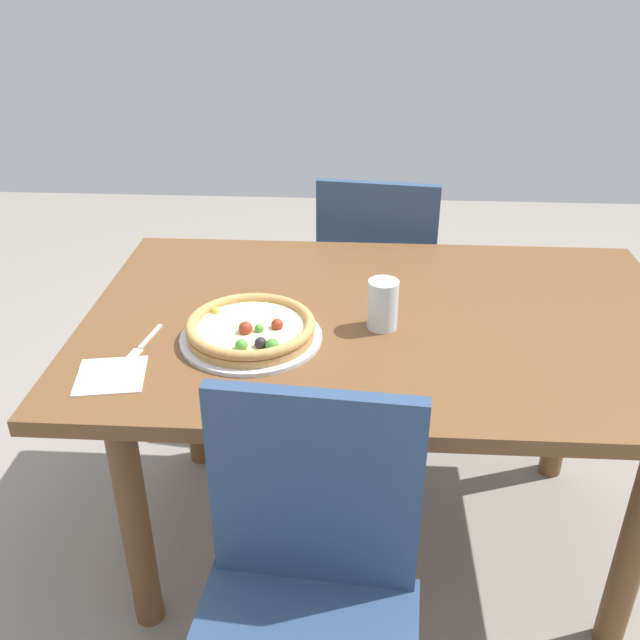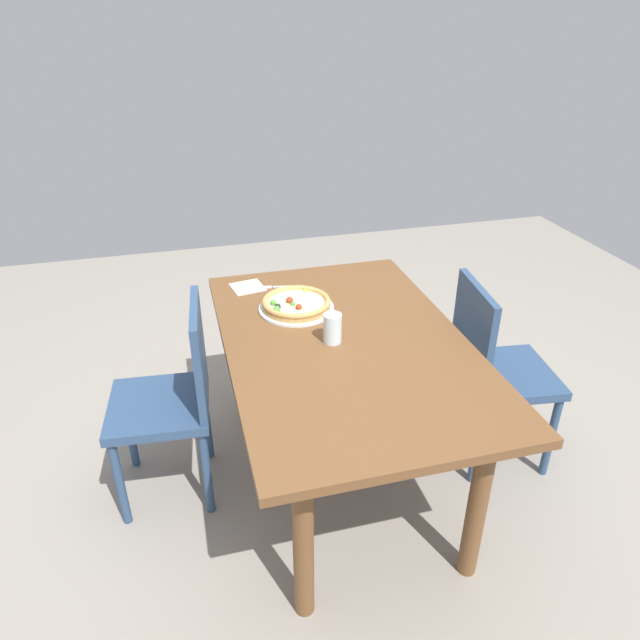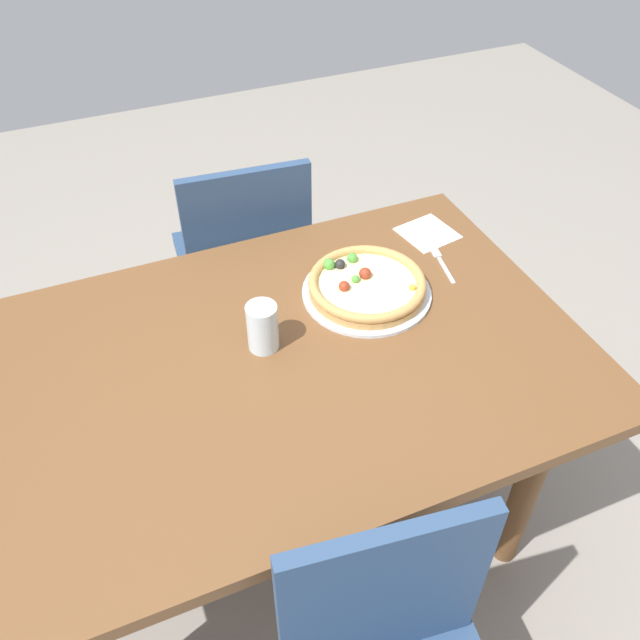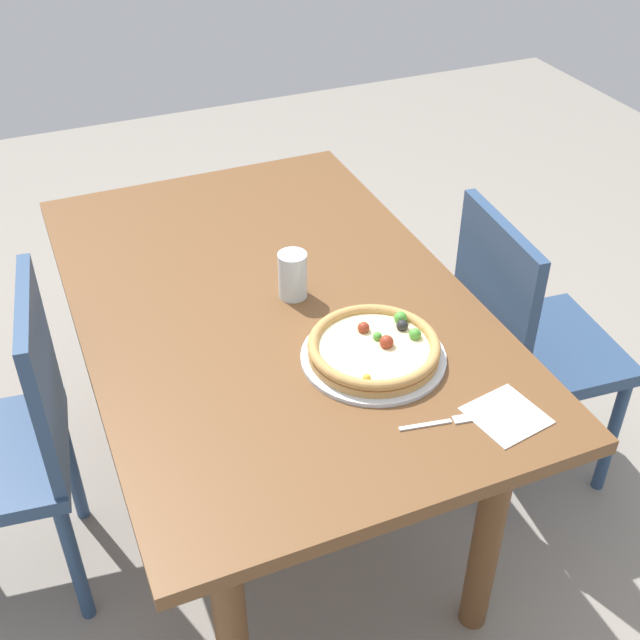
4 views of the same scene
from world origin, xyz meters
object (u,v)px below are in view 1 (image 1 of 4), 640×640
Objects in this scene: chair_far at (305,617)px; drinking_glass at (383,305)px; plate at (251,337)px; chair_near at (378,284)px; pizza at (251,328)px; fork at (142,345)px; dining_table at (383,350)px; napkin at (111,376)px.

chair_far is 7.40× the size of drinking_glass.
drinking_glass reaches higher than plate.
chair_near is 0.90m from plate.
drinking_glass reaches higher than pizza.
chair_far is 5.33× the size of fork.
plate is 1.10× the size of pizza.
dining_table is at bearing 117.55° from fork.
fork is at bearing 12.65° from drinking_glass.
pizza is (0.16, -0.55, 0.27)m from chair_far.
fork is at bearing -46.61° from chair_far.
pizza is (0.31, 0.13, 0.13)m from dining_table.
chair_near reaches higher than drinking_glass.
napkin is at bearing 32.08° from plate.
chair_near is at bearing 157.17° from fork.
napkin is (0.57, 0.25, -0.06)m from drinking_glass.
chair_near reaches higher than napkin.
plate is 1.97× the size of fork.
drinking_glass is at bearing -165.87° from plate.
fork is 0.13m from napkin.
dining_table is at bearing -97.21° from chair_far.
drinking_glass is at bearing -97.47° from chair_far.
plate reaches higher than dining_table.
chair_far reaches higher than drinking_glass.
chair_far is 0.69m from fork.
plate is at bearing -147.92° from napkin.
fork is at bearing 10.78° from plate.
drinking_glass is (-0.14, -0.63, 0.30)m from chair_far.
plate is 2.32× the size of napkin.
napkin is (0.58, 0.98, 0.24)m from chair_near.
pizza is 0.25m from fork.
chair_far is 2.71× the size of plate.
chair_near is 0.79m from drinking_glass.
plate is 2.73× the size of drinking_glass.
fork is at bearing 17.64° from dining_table.
napkin is (0.27, 0.17, -0.00)m from plate.
fork is (0.24, 0.05, -0.00)m from plate.
chair_far is at bearing 48.52° from fork.
plate is at bearing -103.85° from chair_near.
dining_table is 1.65× the size of chair_far.
pizza reaches higher than fork.
pizza is (-0.00, 0.00, 0.03)m from plate.
plate is at bearing -68.73° from chair_far.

